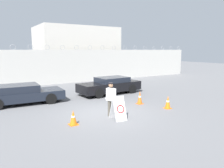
# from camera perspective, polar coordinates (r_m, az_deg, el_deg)

# --- Properties ---
(ground_plane) EXTENTS (90.00, 90.00, 0.00)m
(ground_plane) POSITION_cam_1_polar(r_m,az_deg,el_deg) (11.52, -1.16, -7.53)
(ground_plane) COLOR slate
(perimeter_wall) EXTENTS (36.00, 0.30, 3.72)m
(perimeter_wall) POSITION_cam_1_polar(r_m,az_deg,el_deg) (21.49, -16.37, 4.23)
(perimeter_wall) COLOR beige
(perimeter_wall) RESTS_ON ground_plane
(building_block) EXTENTS (9.06, 5.99, 5.91)m
(building_block) POSITION_cam_1_polar(r_m,az_deg,el_deg) (27.11, -9.26, 8.14)
(building_block) COLOR beige
(building_block) RESTS_ON ground_plane
(barricade_sign) EXTENTS (0.64, 0.88, 1.11)m
(barricade_sign) POSITION_cam_1_polar(r_m,az_deg,el_deg) (10.31, 1.70, -6.30)
(barricade_sign) COLOR white
(barricade_sign) RESTS_ON ground_plane
(security_guard) EXTENTS (0.37, 0.66, 1.69)m
(security_guard) POSITION_cam_1_polar(r_m,az_deg,el_deg) (10.69, -0.30, -3.63)
(security_guard) COLOR #514C42
(security_guard) RESTS_ON ground_plane
(traffic_cone_near) EXTENTS (0.36, 0.36, 0.72)m
(traffic_cone_near) POSITION_cam_1_polar(r_m,az_deg,el_deg) (12.65, 14.38, -4.65)
(traffic_cone_near) COLOR orange
(traffic_cone_near) RESTS_ON ground_plane
(traffic_cone_mid) EXTENTS (0.36, 0.36, 0.79)m
(traffic_cone_mid) POSITION_cam_1_polar(r_m,az_deg,el_deg) (13.38, 7.27, -3.54)
(traffic_cone_mid) COLOR orange
(traffic_cone_mid) RESTS_ON ground_plane
(traffic_cone_far) EXTENTS (0.38, 0.38, 0.65)m
(traffic_cone_far) POSITION_cam_1_polar(r_m,az_deg,el_deg) (9.80, -10.09, -8.66)
(traffic_cone_far) COLOR orange
(traffic_cone_far) RESTS_ON ground_plane
(parked_car_front_coupe) EXTENTS (4.79, 2.18, 1.18)m
(parked_car_front_coupe) POSITION_cam_1_polar(r_m,az_deg,el_deg) (14.37, -22.45, -2.42)
(parked_car_front_coupe) COLOR black
(parked_car_front_coupe) RESTS_ON ground_plane
(parked_car_rear_sedan) EXTENTS (4.88, 2.17, 1.24)m
(parked_car_rear_sedan) POSITION_cam_1_polar(r_m,az_deg,el_deg) (16.30, -0.51, -0.33)
(parked_car_rear_sedan) COLOR black
(parked_car_rear_sedan) RESTS_ON ground_plane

